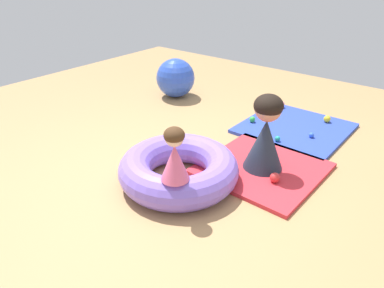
# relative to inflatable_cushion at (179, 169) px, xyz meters

# --- Properties ---
(ground_plane) EXTENTS (8.00, 8.00, 0.00)m
(ground_plane) POSITION_rel_inflatable_cushion_xyz_m (-0.13, 0.11, -0.15)
(ground_plane) COLOR tan
(gym_mat_front) EXTENTS (1.20, 1.21, 0.04)m
(gym_mat_front) POSITION_rel_inflatable_cushion_xyz_m (0.36, 1.79, -0.13)
(gym_mat_front) COLOR #2D47B7
(gym_mat_front) RESTS_ON ground
(gym_mat_far_right) EXTENTS (1.13, 1.13, 0.04)m
(gym_mat_far_right) POSITION_rel_inflatable_cushion_xyz_m (0.51, 0.69, -0.13)
(gym_mat_far_right) COLOR red
(gym_mat_far_right) RESTS_ON ground
(inflatable_cushion) EXTENTS (1.13, 1.13, 0.30)m
(inflatable_cushion) POSITION_rel_inflatable_cushion_xyz_m (0.00, 0.00, 0.00)
(inflatable_cushion) COLOR #8466E0
(inflatable_cushion) RESTS_ON ground
(child_in_pink) EXTENTS (0.34, 0.34, 0.46)m
(child_in_pink) POSITION_rel_inflatable_cushion_xyz_m (0.24, -0.32, 0.38)
(child_in_pink) COLOR #E5608E
(child_in_pink) RESTS_ON inflatable_cushion
(adult_seated) EXTENTS (0.41, 0.41, 0.76)m
(adult_seated) POSITION_rel_inflatable_cushion_xyz_m (0.51, 0.69, 0.26)
(adult_seated) COLOR #232D3D
(adult_seated) RESTS_ON gym_mat_far_right
(play_ball_red) EXTENTS (0.09, 0.09, 0.09)m
(play_ball_red) POSITION_rel_inflatable_cushion_xyz_m (0.73, 0.52, -0.06)
(play_ball_red) COLOR red
(play_ball_red) RESTS_ON gym_mat_far_right
(play_ball_blue) EXTENTS (0.06, 0.06, 0.06)m
(play_ball_blue) POSITION_rel_inflatable_cushion_xyz_m (0.64, 1.63, -0.08)
(play_ball_blue) COLOR blue
(play_ball_blue) RESTS_ON gym_mat_front
(play_ball_yellow) EXTENTS (0.09, 0.09, 0.09)m
(play_ball_yellow) POSITION_rel_inflatable_cushion_xyz_m (0.62, 2.18, -0.07)
(play_ball_yellow) COLOR yellow
(play_ball_yellow) RESTS_ON gym_mat_front
(play_ball_pink) EXTENTS (0.10, 0.10, 0.10)m
(play_ball_pink) POSITION_rel_inflatable_cushion_xyz_m (-0.07, 2.26, -0.06)
(play_ball_pink) COLOR pink
(play_ball_pink) RESTS_ON gym_mat_front
(play_ball_teal) EXTENTS (0.06, 0.06, 0.06)m
(play_ball_teal) POSITION_rel_inflatable_cushion_xyz_m (0.37, 1.29, -0.08)
(play_ball_teal) COLOR teal
(play_ball_teal) RESTS_ON gym_mat_front
(play_ball_green) EXTENTS (0.07, 0.07, 0.07)m
(play_ball_green) POSITION_rel_inflatable_cushion_xyz_m (-0.12, 1.58, -0.07)
(play_ball_green) COLOR green
(play_ball_green) RESTS_ON gym_mat_front
(exercise_ball_large) EXTENTS (0.58, 0.58, 0.58)m
(exercise_ball_large) POSITION_rel_inflatable_cushion_xyz_m (-1.58, 1.78, 0.14)
(exercise_ball_large) COLOR blue
(exercise_ball_large) RESTS_ON ground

